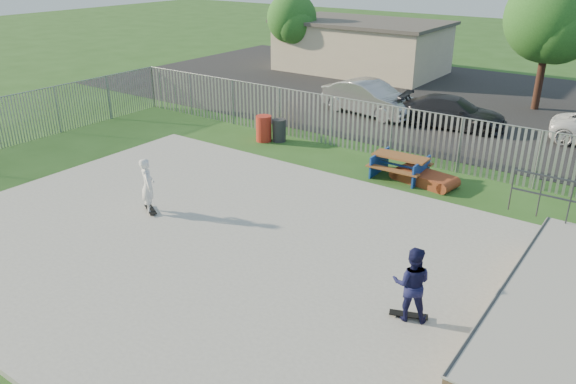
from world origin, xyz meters
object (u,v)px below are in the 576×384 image
Objects in this scene: skater_navy at (412,284)px; tree_mid at (551,18)px; car_silver at (370,98)px; tree_left at (292,18)px; car_dark at (453,112)px; picnic_table at (400,166)px; trash_bin_grey at (279,130)px; trash_bin_red at (264,129)px; funbox at (424,178)px; skater_white at (148,185)px.

tree_mid is at bearing -104.71° from skater_navy.
tree_left is (-9.28, 6.70, 2.47)m from car_silver.
skater_navy is at bearing -138.68° from car_silver.
tree_left reaches higher than car_dark.
picnic_table is 2.05× the size of trash_bin_grey.
picnic_table is 0.41× the size of car_dark.
picnic_table is 1.78× the size of trash_bin_red.
picnic_table is at bearing -171.55° from funbox.
car_dark reaches higher than picnic_table.
skater_navy is (8.45, -14.09, 0.16)m from car_silver.
skater_white is (9.33, -20.39, -2.31)m from tree_left.
car_dark reaches higher than funbox.
car_silver reaches higher than trash_bin_grey.
tree_left is 27.42m from skater_navy.
tree_left reaches higher than skater_white.
tree_mid is at bearing -3.65° from tree_left.
picnic_table is 19.48m from tree_left.
picnic_table is 8.52m from skater_white.
trash_bin_red is at bearing -59.09° from tree_left.
skater_navy is at bearing -38.43° from trash_bin_red.
trash_bin_red is 8.48m from car_dark.
skater_white is (-8.40, 0.40, 0.00)m from skater_navy.
car_silver is at bearing 79.34° from trash_bin_grey.
car_silver is 13.69m from skater_white.
car_dark is at bearing 94.83° from picnic_table.
skater_white is (-6.15, -19.41, -3.38)m from tree_mid.
funbox is at bearing -41.76° from tree_left.
trash_bin_grey is 8.03m from skater_white.
funbox is at bearing -2.08° from picnic_table.
tree_mid is 20.64m from skater_white.
skater_white reaches higher than trash_bin_grey.
skater_navy reaches higher than trash_bin_grey.
picnic_table is at bearing -134.13° from car_silver.
skater_navy is (9.53, -8.33, 0.51)m from trash_bin_grey.
car_silver is at bearing 86.12° from car_dark.
tree_left is at bearing 135.26° from picnic_table.
trash_bin_red is 0.65× the size of skater_navy.
skater_white is (1.66, -7.58, 0.44)m from trash_bin_red.
car_silver is at bearing 75.30° from trash_bin_red.
skater_white is (1.14, -7.93, 0.51)m from trash_bin_grey.
car_silver is 2.92× the size of skater_navy.
car_silver is at bearing -137.33° from tree_mid.
trash_bin_red is at bearing -123.41° from tree_mid.
picnic_table is 0.95× the size of funbox.
skater_navy is at bearing -41.16° from trash_bin_grey.
tree_mid reaches higher than car_dark.
car_dark is at bearing 50.09° from trash_bin_grey.
trash_bin_red is 0.22× the size of tree_left.
tree_left is (-14.88, 13.28, 3.10)m from funbox.
picnic_table is at bearing -97.02° from tree_mid.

